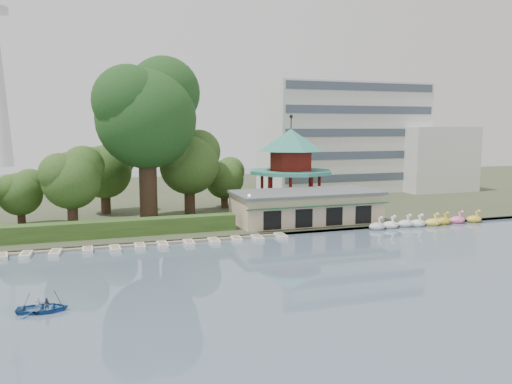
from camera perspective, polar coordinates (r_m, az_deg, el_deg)
name	(u,v)px	position (r m, az deg, el deg)	size (l,w,h in m)	color
ground_plane	(303,282)	(40.69, 5.40, -10.24)	(220.00, 220.00, 0.00)	slate
shore	(185,196)	(89.67, -8.08, -0.44)	(220.00, 70.00, 0.40)	#424930
embankment	(241,236)	(56.37, -1.71, -5.06)	(220.00, 0.60, 0.30)	gray
dock	(132,244)	(54.17, -14.00, -5.83)	(34.00, 1.60, 0.24)	gray
boathouse	(306,206)	(63.71, 5.72, -1.62)	(18.60, 9.39, 3.90)	beige
pavilion	(291,161)	(73.09, 3.99, 3.59)	(12.40, 12.40, 13.50)	beige
office_building	(357,141)	(97.37, 11.52, 5.73)	(38.00, 18.00, 20.00)	silver
hedge	(101,229)	(57.03, -17.31, -4.08)	(30.00, 2.00, 1.80)	#365821
lamp_post	(249,205)	(57.81, -0.78, -1.53)	(0.36, 0.36, 4.28)	black
big_tree	(147,110)	(64.06, -12.32, 9.13)	(13.60, 12.68, 20.95)	#3A281C
small_trees	(124,172)	(67.57, -14.90, 2.28)	(39.26, 17.18, 11.62)	#3A281C
swan_boats	(426,222)	(66.59, 18.81, -3.31)	(16.78, 2.18, 1.92)	silver
moored_rowboats	(139,246)	(52.89, -13.21, -6.06)	(32.27, 2.73, 0.36)	white
rowboat_with_passengers	(42,305)	(37.20, -23.22, -11.75)	(4.99, 3.82, 2.01)	#295DA0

